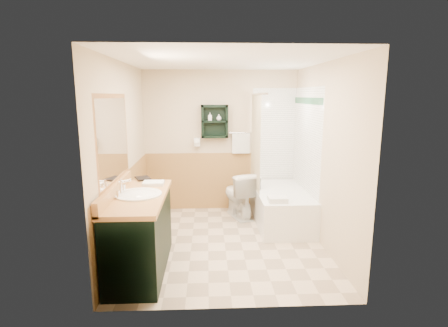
{
  "coord_description": "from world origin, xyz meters",
  "views": [
    {
      "loc": [
        -0.22,
        -4.47,
        1.98
      ],
      "look_at": [
        0.0,
        0.2,
        1.06
      ],
      "focal_mm": 28.0,
      "sensor_mm": 36.0,
      "label": 1
    }
  ],
  "objects_px": {
    "wall_shelf": "(215,121)",
    "hair_dryer": "(197,142)",
    "vanity_book": "(136,171)",
    "toilet": "(239,195)",
    "soap_bottle_b": "(219,118)",
    "soap_bottle_a": "(210,119)",
    "vanity": "(140,233)",
    "bathtub": "(282,207)"
  },
  "relations": [
    {
      "from": "soap_bottle_b",
      "to": "toilet",
      "type": "bearing_deg",
      "value": -48.86
    },
    {
      "from": "vanity",
      "to": "vanity_book",
      "type": "distance_m",
      "value": 0.93
    },
    {
      "from": "vanity",
      "to": "soap_bottle_b",
      "type": "height_order",
      "value": "soap_bottle_b"
    },
    {
      "from": "wall_shelf",
      "to": "bathtub",
      "type": "relative_size",
      "value": 0.37
    },
    {
      "from": "hair_dryer",
      "to": "vanity_book",
      "type": "distance_m",
      "value": 1.62
    },
    {
      "from": "hair_dryer",
      "to": "toilet",
      "type": "height_order",
      "value": "hair_dryer"
    },
    {
      "from": "vanity",
      "to": "vanity_book",
      "type": "height_order",
      "value": "vanity_book"
    },
    {
      "from": "hair_dryer",
      "to": "bathtub",
      "type": "relative_size",
      "value": 0.16
    },
    {
      "from": "toilet",
      "to": "soap_bottle_b",
      "type": "xyz_separation_m",
      "value": [
        -0.32,
        0.36,
        1.23
      ]
    },
    {
      "from": "vanity",
      "to": "toilet",
      "type": "distance_m",
      "value": 2.16
    },
    {
      "from": "bathtub",
      "to": "vanity_book",
      "type": "relative_size",
      "value": 6.4
    },
    {
      "from": "vanity",
      "to": "soap_bottle_a",
      "type": "distance_m",
      "value": 2.53
    },
    {
      "from": "vanity",
      "to": "bathtub",
      "type": "relative_size",
      "value": 0.94
    },
    {
      "from": "wall_shelf",
      "to": "vanity_book",
      "type": "bearing_deg",
      "value": -127.32
    },
    {
      "from": "wall_shelf",
      "to": "vanity",
      "type": "height_order",
      "value": "wall_shelf"
    },
    {
      "from": "vanity",
      "to": "soap_bottle_a",
      "type": "relative_size",
      "value": 10.59
    },
    {
      "from": "vanity",
      "to": "toilet",
      "type": "height_order",
      "value": "vanity"
    },
    {
      "from": "hair_dryer",
      "to": "wall_shelf",
      "type": "bearing_deg",
      "value": -4.76
    },
    {
      "from": "wall_shelf",
      "to": "hair_dryer",
      "type": "xyz_separation_m",
      "value": [
        -0.3,
        0.02,
        -0.35
      ]
    },
    {
      "from": "wall_shelf",
      "to": "hair_dryer",
      "type": "relative_size",
      "value": 2.29
    },
    {
      "from": "wall_shelf",
      "to": "vanity",
      "type": "distance_m",
      "value": 2.54
    },
    {
      "from": "bathtub",
      "to": "wall_shelf",
      "type": "bearing_deg",
      "value": 145.26
    },
    {
      "from": "hair_dryer",
      "to": "bathtub",
      "type": "xyz_separation_m",
      "value": [
        1.33,
        -0.74,
        -0.93
      ]
    },
    {
      "from": "vanity",
      "to": "toilet",
      "type": "xyz_separation_m",
      "value": [
        1.29,
        1.74,
        -0.07
      ]
    },
    {
      "from": "soap_bottle_a",
      "to": "toilet",
      "type": "bearing_deg",
      "value": -37.89
    },
    {
      "from": "toilet",
      "to": "soap_bottle_b",
      "type": "height_order",
      "value": "soap_bottle_b"
    },
    {
      "from": "hair_dryer",
      "to": "toilet",
      "type": "distance_m",
      "value": 1.15
    },
    {
      "from": "soap_bottle_b",
      "to": "hair_dryer",
      "type": "bearing_deg",
      "value": 175.4
    },
    {
      "from": "toilet",
      "to": "vanity_book",
      "type": "distance_m",
      "value": 1.88
    },
    {
      "from": "hair_dryer",
      "to": "soap_bottle_b",
      "type": "bearing_deg",
      "value": -4.6
    },
    {
      "from": "vanity_book",
      "to": "toilet",
      "type": "bearing_deg",
      "value": 11.5
    },
    {
      "from": "toilet",
      "to": "soap_bottle_a",
      "type": "xyz_separation_m",
      "value": [
        -0.47,
        0.36,
        1.22
      ]
    },
    {
      "from": "bathtub",
      "to": "vanity_book",
      "type": "height_order",
      "value": "vanity_book"
    },
    {
      "from": "bathtub",
      "to": "toilet",
      "type": "distance_m",
      "value": 0.73
    },
    {
      "from": "vanity",
      "to": "soap_bottle_b",
      "type": "xyz_separation_m",
      "value": [
        0.97,
        2.1,
        1.16
      ]
    },
    {
      "from": "wall_shelf",
      "to": "soap_bottle_a",
      "type": "bearing_deg",
      "value": -176.29
    },
    {
      "from": "toilet",
      "to": "wall_shelf",
      "type": "bearing_deg",
      "value": -61.9
    },
    {
      "from": "hair_dryer",
      "to": "soap_bottle_a",
      "type": "distance_m",
      "value": 0.46
    },
    {
      "from": "hair_dryer",
      "to": "soap_bottle_b",
      "type": "xyz_separation_m",
      "value": [
        0.37,
        -0.03,
        0.41
      ]
    },
    {
      "from": "hair_dryer",
      "to": "vanity_book",
      "type": "height_order",
      "value": "hair_dryer"
    },
    {
      "from": "bathtub",
      "to": "vanity_book",
      "type": "xyz_separation_m",
      "value": [
        -2.08,
        -0.68,
        0.74
      ]
    },
    {
      "from": "wall_shelf",
      "to": "soap_bottle_b",
      "type": "height_order",
      "value": "wall_shelf"
    }
  ]
}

